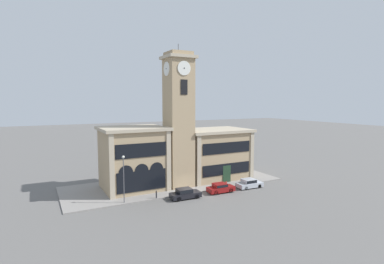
{
  "coord_description": "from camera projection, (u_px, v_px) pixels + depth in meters",
  "views": [
    {
      "loc": [
        -19.81,
        -37.41,
        13.36
      ],
      "look_at": [
        1.33,
        2.55,
        8.75
      ],
      "focal_mm": 28.0,
      "sensor_mm": 36.0,
      "label": 1
    }
  ],
  "objects": [
    {
      "name": "ground_plane",
      "position": [
        192.0,
        194.0,
        43.47
      ],
      "size": [
        300.0,
        300.0,
        0.0
      ],
      "primitive_type": "plane",
      "color": "#605E5B"
    },
    {
      "name": "sidewalk_kerb",
      "position": [
        174.0,
        183.0,
        48.93
      ],
      "size": [
        34.63,
        12.44,
        0.15
      ],
      "color": "gray",
      "rests_on": "ground_plane"
    },
    {
      "name": "clock_tower",
      "position": [
        179.0,
        120.0,
        46.32
      ],
      "size": [
        4.52,
        4.52,
        22.04
      ],
      "color": "tan",
      "rests_on": "ground_plane"
    },
    {
      "name": "town_hall_left_wing",
      "position": [
        133.0,
        158.0,
        45.54
      ],
      "size": [
        9.71,
        8.59,
        9.55
      ],
      "color": "tan",
      "rests_on": "ground_plane"
    },
    {
      "name": "town_hall_right_wing",
      "position": [
        214.0,
        153.0,
        52.33
      ],
      "size": [
        11.81,
        8.59,
        8.6
      ],
      "color": "tan",
      "rests_on": "ground_plane"
    },
    {
      "name": "parked_car_near",
      "position": [
        185.0,
        193.0,
        41.3
      ],
      "size": [
        4.3,
        1.95,
        1.43
      ],
      "rotation": [
        0.0,
        0.0,
        -0.04
      ],
      "color": "black",
      "rests_on": "ground_plane"
    },
    {
      "name": "parked_car_mid",
      "position": [
        220.0,
        188.0,
        44.02
      ],
      "size": [
        4.11,
        1.86,
        1.39
      ],
      "rotation": [
        0.0,
        0.0,
        -0.04
      ],
      "color": "maroon",
      "rests_on": "ground_plane"
    },
    {
      "name": "parked_car_far",
      "position": [
        249.0,
        183.0,
        46.5
      ],
      "size": [
        4.17,
        2.03,
        1.4
      ],
      "rotation": [
        0.0,
        0.0,
        -0.04
      ],
      "color": "#B2B7C1",
      "rests_on": "ground_plane"
    },
    {
      "name": "street_lamp",
      "position": [
        124.0,
        172.0,
        38.88
      ],
      "size": [
        0.36,
        0.36,
        6.25
      ],
      "color": "#4C4C51",
      "rests_on": "sidewalk_kerb"
    },
    {
      "name": "bollard",
      "position": [
        156.0,
        194.0,
        41.06
      ],
      "size": [
        0.18,
        0.18,
        1.06
      ],
      "color": "black",
      "rests_on": "sidewalk_kerb"
    },
    {
      "name": "fire_hydrant",
      "position": [
        226.0,
        184.0,
        46.55
      ],
      "size": [
        0.22,
        0.22,
        0.87
      ],
      "color": "red",
      "rests_on": "sidewalk_kerb"
    }
  ]
}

